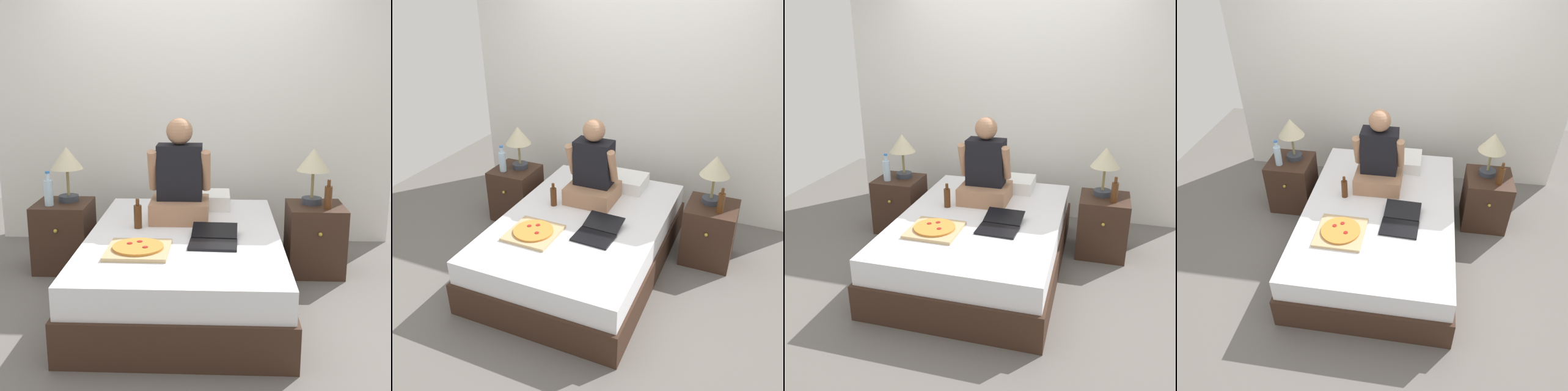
% 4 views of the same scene
% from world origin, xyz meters
% --- Properties ---
extents(ground_plane, '(5.68, 5.68, 0.00)m').
position_xyz_m(ground_plane, '(0.00, 0.00, 0.00)').
color(ground_plane, '#66605B').
extents(wall_back, '(3.68, 0.12, 2.50)m').
position_xyz_m(wall_back, '(0.00, 1.38, 1.25)').
color(wall_back, silver).
rests_on(wall_back, ground).
extents(bed, '(1.39, 2.03, 0.48)m').
position_xyz_m(bed, '(0.00, 0.00, 0.24)').
color(bed, '#382319').
rests_on(bed, ground).
extents(nightstand_left, '(0.44, 0.47, 0.56)m').
position_xyz_m(nightstand_left, '(-1.02, 0.54, 0.28)').
color(nightstand_left, '#382319').
rests_on(nightstand_left, ground).
extents(lamp_on_left_nightstand, '(0.26, 0.26, 0.45)m').
position_xyz_m(lamp_on_left_nightstand, '(-0.98, 0.59, 0.88)').
color(lamp_on_left_nightstand, '#333842').
rests_on(lamp_on_left_nightstand, nightstand_left).
extents(water_bottle, '(0.07, 0.07, 0.28)m').
position_xyz_m(water_bottle, '(-1.10, 0.45, 0.67)').
color(water_bottle, silver).
rests_on(water_bottle, nightstand_left).
extents(nightstand_right, '(0.44, 0.47, 0.56)m').
position_xyz_m(nightstand_right, '(1.02, 0.54, 0.28)').
color(nightstand_right, '#382319').
rests_on(nightstand_right, ground).
extents(lamp_on_right_nightstand, '(0.26, 0.26, 0.45)m').
position_xyz_m(lamp_on_right_nightstand, '(0.99, 0.59, 0.88)').
color(lamp_on_right_nightstand, '#333842').
rests_on(lamp_on_right_nightstand, nightstand_right).
extents(beer_bottle, '(0.06, 0.06, 0.23)m').
position_xyz_m(beer_bottle, '(1.09, 0.44, 0.65)').
color(beer_bottle, '#512D14').
rests_on(beer_bottle, nightstand_right).
extents(pillow, '(0.52, 0.34, 0.12)m').
position_xyz_m(pillow, '(0.08, 0.74, 0.54)').
color(pillow, white).
rests_on(pillow, bed).
extents(person_seated, '(0.47, 0.40, 0.78)m').
position_xyz_m(person_seated, '(-0.05, 0.36, 0.77)').
color(person_seated, '#A37556').
rests_on(person_seated, bed).
extents(laptop, '(0.34, 0.43, 0.07)m').
position_xyz_m(laptop, '(0.21, -0.20, 0.50)').
color(laptop, black).
rests_on(laptop, bed).
extents(pizza_box, '(0.41, 0.41, 0.05)m').
position_xyz_m(pizza_box, '(-0.27, -0.39, 0.50)').
color(pizza_box, tan).
rests_on(pizza_box, bed).
extents(beer_bottle_on_bed, '(0.06, 0.06, 0.22)m').
position_xyz_m(beer_bottle_on_bed, '(-0.34, 0.12, 0.57)').
color(beer_bottle_on_bed, '#4C2811').
rests_on(beer_bottle_on_bed, bed).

